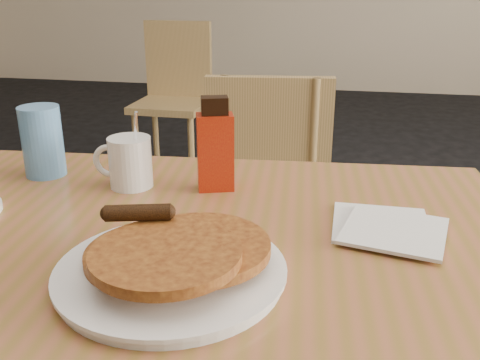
% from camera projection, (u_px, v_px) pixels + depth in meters
% --- Properties ---
extents(main_table, '(1.23, 0.88, 0.75)m').
position_uv_depth(main_table, '(184.00, 254.00, 0.89)').
color(main_table, '#9A5A36').
rests_on(main_table, floor).
extents(chair_main_far, '(0.43, 0.44, 0.86)m').
position_uv_depth(chair_main_far, '(263.00, 196.00, 1.63)').
color(chair_main_far, '#A7834E').
rests_on(chair_main_far, floor).
extents(chair_wall_extra, '(0.42, 0.42, 0.90)m').
position_uv_depth(chair_wall_extra, '(175.00, 85.00, 3.18)').
color(chair_wall_extra, '#A7834E').
rests_on(chair_wall_extra, floor).
extents(pancake_plate, '(0.32, 0.32, 0.09)m').
position_uv_depth(pancake_plate, '(172.00, 263.00, 0.73)').
color(pancake_plate, white).
rests_on(pancake_plate, main_table).
extents(coffee_mug, '(0.12, 0.08, 0.16)m').
position_uv_depth(coffee_mug, '(129.00, 161.00, 1.04)').
color(coffee_mug, white).
rests_on(coffee_mug, main_table).
extents(syrup_bottle, '(0.08, 0.06, 0.18)m').
position_uv_depth(syrup_bottle, '(215.00, 147.00, 1.02)').
color(syrup_bottle, '#8E0809').
rests_on(syrup_bottle, main_table).
extents(napkin_stack, '(0.19, 0.20, 0.01)m').
position_uv_depth(napkin_stack, '(387.00, 228.00, 0.87)').
color(napkin_stack, silver).
rests_on(napkin_stack, main_table).
extents(blue_tumbler, '(0.09, 0.09, 0.15)m').
position_uv_depth(blue_tumbler, '(42.00, 141.00, 1.10)').
color(blue_tumbler, '#5995D2').
rests_on(blue_tumbler, main_table).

